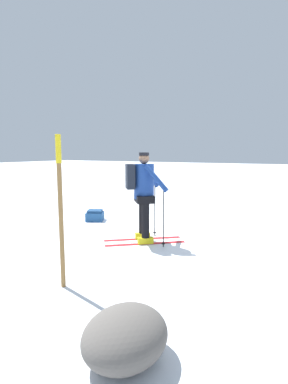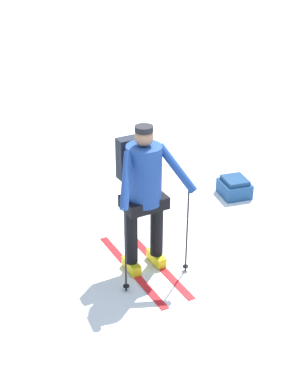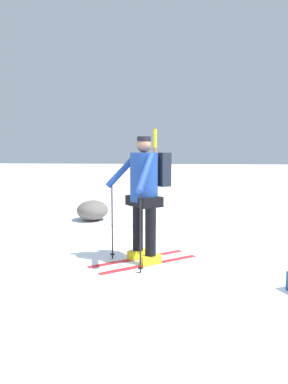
{
  "view_description": "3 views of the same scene",
  "coord_description": "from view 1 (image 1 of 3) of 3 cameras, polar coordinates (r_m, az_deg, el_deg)",
  "views": [
    {
      "loc": [
        5.52,
        3.09,
        1.78
      ],
      "look_at": [
        0.49,
        0.3,
        0.99
      ],
      "focal_mm": 28.0,
      "sensor_mm": 36.0,
      "label": 1
    },
    {
      "loc": [
        -0.46,
        5.36,
        3.72
      ],
      "look_at": [
        0.49,
        0.3,
        0.99
      ],
      "focal_mm": 50.0,
      "sensor_mm": 36.0,
      "label": 2
    },
    {
      "loc": [
        -4.64,
        -0.27,
        1.56
      ],
      "look_at": [
        0.49,
        0.3,
        0.99
      ],
      "focal_mm": 35.0,
      "sensor_mm": 36.0,
      "label": 3
    }
  ],
  "objects": [
    {
      "name": "ground_plane",
      "position": [
        6.58,
        -0.23,
        -7.93
      ],
      "size": [
        80.0,
        80.0,
        0.0
      ],
      "primitive_type": "plane",
      "color": "white"
    },
    {
      "name": "skier",
      "position": [
        5.8,
        -0.21,
        0.4
      ],
      "size": [
        1.31,
        1.48,
        1.76
      ],
      "color": "red",
      "rests_on": "ground_plane"
    },
    {
      "name": "dropped_backpack",
      "position": [
        7.86,
        -9.32,
        -4.45
      ],
      "size": [
        0.55,
        0.56,
        0.28
      ],
      "color": "navy",
      "rests_on": "ground_plane"
    },
    {
      "name": "trail_marker",
      "position": [
        3.96,
        -15.65,
        -1.65
      ],
      "size": [
        0.07,
        0.07,
        1.99
      ],
      "color": "olive",
      "rests_on": "ground_plane"
    },
    {
      "name": "rock_boulder",
      "position": [
        2.82,
        -3.57,
        -25.67
      ],
      "size": [
        0.82,
        0.7,
        0.45
      ],
      "primitive_type": "ellipsoid",
      "color": "#5B5651",
      "rests_on": "ground_plane"
    }
  ]
}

